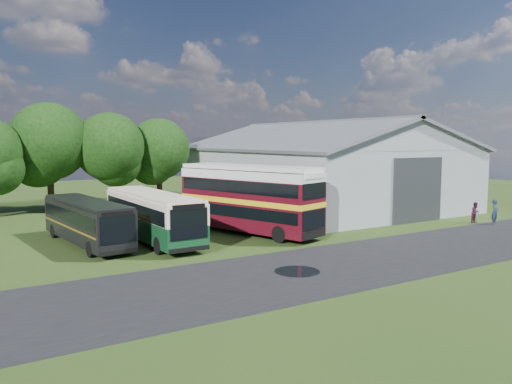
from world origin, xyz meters
TOP-DOWN VIEW (x-y plane):
  - ground at (0.00, 0.00)m, footprint 120.00×120.00m
  - asphalt_road at (3.00, -3.00)m, footprint 60.00×8.00m
  - puddle at (-1.50, -3.00)m, footprint 2.20×2.20m
  - storage_shed at (15.00, 15.98)m, footprint 18.80×24.80m
  - tree_mid at (-8.00, 24.80)m, footprint 6.80×6.80m
  - tree_right_a at (-3.00, 23.80)m, footprint 6.26×6.26m
  - tree_right_b at (2.00, 24.60)m, footprint 5.98×5.98m
  - shrub_front at (5.60, 6.00)m, footprint 1.70×1.70m
  - shrub_mid at (5.60, 8.00)m, footprint 1.60×1.60m
  - bus_green_single at (-4.80, 7.88)m, footprint 2.73×11.01m
  - bus_maroon_double at (1.70, 6.91)m, footprint 5.81×11.07m
  - bus_dark_single at (-8.61, 8.77)m, footprint 3.26×9.95m
  - visitor_a at (19.12, 0.13)m, footprint 0.82×0.68m
  - visitor_b at (18.54, 1.34)m, footprint 0.81×0.65m

SIDE VIEW (x-z plane):
  - ground at x=0.00m, z-range 0.00..0.00m
  - asphalt_road at x=3.00m, z-range -0.01..0.01m
  - puddle at x=-1.50m, z-range -0.01..0.01m
  - shrub_front at x=5.60m, z-range -0.85..0.85m
  - shrub_mid at x=5.60m, z-range -0.80..0.80m
  - visitor_b at x=18.54m, z-range 0.00..1.59m
  - visitor_a at x=19.12m, z-range 0.00..1.91m
  - bus_dark_single at x=-8.61m, z-range 0.09..2.78m
  - bus_green_single at x=-4.80m, z-range 0.10..3.12m
  - bus_maroon_double at x=1.70m, z-range 0.00..4.62m
  - storage_shed at x=15.00m, z-range 0.09..8.24m
  - tree_right_b at x=2.00m, z-range 1.21..9.66m
  - tree_right_a at x=-3.00m, z-range 1.27..10.10m
  - tree_mid at x=-8.00m, z-range 1.38..10.98m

